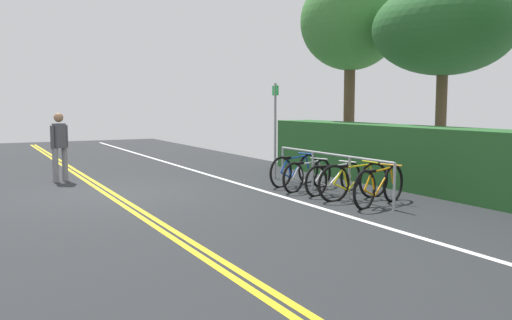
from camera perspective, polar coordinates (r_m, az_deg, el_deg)
ground_plane at (r=12.05m, az=-15.15°, el=-3.42°), size 33.87×12.34×0.05m
centre_line_yellow_inner at (r=12.03m, az=-15.53°, el=-3.32°), size 30.49×0.10×0.00m
centre_line_yellow_outer at (r=12.06m, az=-14.79°, el=-3.27°), size 30.49×0.10×0.00m
bike_lane_stripe_white at (r=13.02m, az=-2.06°, el=-2.41°), size 30.49×0.12×0.00m
bike_rack at (r=11.44m, az=7.73°, el=-0.50°), size 3.94×0.05×0.86m
bicycle_0 at (r=12.69m, az=4.08°, el=-1.05°), size 0.63×1.65×0.75m
bicycle_1 at (r=12.00m, az=5.40°, el=-1.57°), size 0.64×1.60×0.70m
bicycle_2 at (r=11.61m, az=8.10°, el=-1.90°), size 0.57×1.72×0.68m
bicycle_3 at (r=10.94m, az=10.16°, el=-2.20°), size 0.46×1.73×0.77m
bicycle_4 at (r=10.44m, az=12.71°, el=-2.66°), size 0.70×1.70×0.76m
pedestrian at (r=13.96m, az=-19.78°, el=1.74°), size 0.32×0.43×1.66m
sign_post_near at (r=13.67m, az=2.01°, el=3.98°), size 0.36×0.08×2.38m
hedge_backdrop at (r=11.76m, az=20.64°, el=-0.30°), size 12.89×1.13×1.38m
tree_near_left at (r=16.84m, az=9.82°, el=13.92°), size 2.96×2.96×5.72m
tree_mid at (r=14.79m, az=18.97°, el=12.72°), size 3.54×3.54×4.89m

